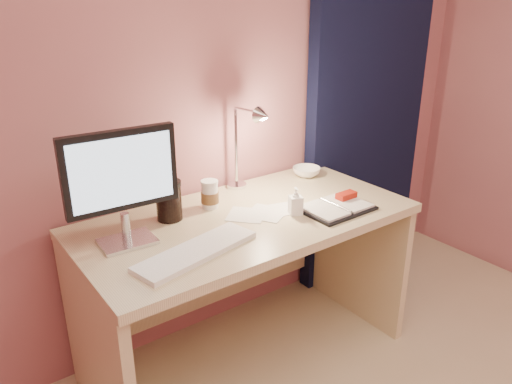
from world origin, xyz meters
TOP-DOWN VIEW (x-y plane):
  - room at (0.95, 1.69)m, footprint 3.50×3.50m
  - desk at (0.00, 1.45)m, footprint 1.40×0.70m
  - monitor at (-0.50, 1.44)m, footprint 0.41×0.15m
  - keyboard at (-0.33, 1.22)m, footprint 0.50×0.24m
  - planner at (0.35, 1.21)m, footprint 0.30×0.23m
  - paper_a at (0.08, 1.35)m, footprint 0.21×0.21m
  - paper_b at (0.19, 1.33)m, footprint 0.16×0.16m
  - paper_c at (0.00, 1.39)m, footprint 0.21×0.21m
  - coffee_cup at (-0.08, 1.54)m, footprint 0.08×0.08m
  - bowl at (0.53, 1.60)m, footprint 0.17×0.17m
  - lotion_bottle at (0.18, 1.28)m, footprint 0.07×0.07m
  - dark_jar at (-0.27, 1.54)m, footprint 0.10×0.10m
  - desk_lamp at (0.13, 1.58)m, footprint 0.12×0.25m

SIDE VIEW (x-z plane):
  - desk at x=0.00m, z-range 0.14..0.87m
  - paper_b at x=0.19m, z-range 0.73..0.73m
  - paper_c at x=0.00m, z-range 0.73..0.73m
  - paper_a at x=0.08m, z-range 0.73..0.73m
  - keyboard at x=-0.33m, z-range 0.73..0.75m
  - planner at x=0.35m, z-range 0.72..0.76m
  - bowl at x=0.53m, z-range 0.73..0.77m
  - coffee_cup at x=-0.08m, z-range 0.73..0.85m
  - lotion_bottle at x=0.18m, z-range 0.73..0.85m
  - dark_jar at x=-0.27m, z-range 0.73..0.88m
  - desk_lamp at x=0.13m, z-range 0.78..1.19m
  - monitor at x=-0.50m, z-range 0.77..1.20m
  - room at x=0.95m, z-range -0.61..2.89m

